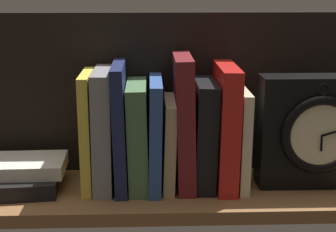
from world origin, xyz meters
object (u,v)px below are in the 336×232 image
book_green_romantic (138,135)px  book_red_requiem (225,126)px  book_gray_chess (104,129)px  book_black_skeptic (204,134)px  book_navy_bierce (121,126)px  book_stack_side (20,174)px  framed_clock (316,132)px  book_cream_twain (240,137)px  book_yellow_seinlanguage (88,130)px  book_blue_modern (155,133)px  book_maroon_dawkins (184,122)px  book_tan_shortstories (168,143)px

book_green_romantic → book_red_requiem: book_red_requiem is taller
book_gray_chess → book_black_skeptic: size_ratio=1.11×
book_navy_bierce → book_stack_side: 21.63cm
framed_clock → book_stack_side: size_ratio=1.22×
book_navy_bierce → framed_clock: (37.38, -1.50, -1.08)cm
book_navy_bierce → book_cream_twain: size_ratio=1.25×
book_yellow_seinlanguage → book_blue_modern: (12.81, 0.00, -0.71)cm
book_green_romantic → book_stack_side: 24.01cm
book_blue_modern → book_cream_twain: bearing=0.0°
book_blue_modern → book_black_skeptic: (9.45, 0.00, -0.19)cm
framed_clock → book_stack_side: (-56.95, 0.46, -8.05)cm
book_navy_bierce → book_green_romantic: book_navy_bierce is taller
book_navy_bierce → book_maroon_dawkins: 12.15cm
framed_clock → book_green_romantic: bearing=177.5°
book_navy_bierce → book_red_requiem: book_navy_bierce is taller
book_green_romantic → book_blue_modern: (3.30, 0.00, 0.37)cm
book_yellow_seinlanguage → book_tan_shortstories: bearing=0.0°
book_cream_twain → framed_clock: 14.40cm
book_black_skeptic → book_cream_twain: (7.09, 0.00, -0.71)cm
book_maroon_dawkins → book_blue_modern: bearing=180.0°
framed_clock → book_navy_bierce: bearing=177.7°
book_black_skeptic → book_yellow_seinlanguage: bearing=180.0°
book_blue_modern → book_maroon_dawkins: size_ratio=0.82×
book_gray_chess → book_stack_side: book_gray_chess is taller
book_tan_shortstories → book_stack_side: book_tan_shortstories is taller
book_maroon_dawkins → book_red_requiem: (7.97, 0.00, -0.94)cm
book_cream_twain → book_black_skeptic: bearing=180.0°
book_yellow_seinlanguage → book_red_requiem: 26.33cm
book_black_skeptic → book_navy_bierce: bearing=180.0°
book_cream_twain → book_stack_side: 43.24cm
book_green_romantic → book_red_requiem: bearing=0.0°
book_green_romantic → book_tan_shortstories: 6.03cm
book_yellow_seinlanguage → book_blue_modern: book_yellow_seinlanguage is taller
book_cream_twain → book_green_romantic: bearing=180.0°
book_yellow_seinlanguage → book_navy_bierce: size_ratio=0.93×
book_yellow_seinlanguage → book_green_romantic: 9.57cm
book_gray_chess → book_red_requiem: bearing=0.0°
book_stack_side → book_maroon_dawkins: bearing=1.9°
book_tan_shortstories → book_maroon_dawkins: bearing=0.0°
book_stack_side → book_gray_chess: bearing=3.6°
book_navy_bierce → book_gray_chess: bearing=180.0°
book_maroon_dawkins → framed_clock: (25.25, -1.50, -1.82)cm
book_green_romantic → book_tan_shortstories: book_green_romantic is taller
book_yellow_seinlanguage → book_blue_modern: size_ratio=1.07×
book_navy_bierce → book_blue_modern: size_ratio=1.14×
book_yellow_seinlanguage → book_maroon_dawkins: bearing=0.0°
book_blue_modern → book_gray_chess: bearing=180.0°
book_gray_chess → book_red_requiem: 23.30cm
book_black_skeptic → book_red_requiem: (4.06, 0.00, 1.49)cm
book_gray_chess → book_tan_shortstories: size_ratio=1.33×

